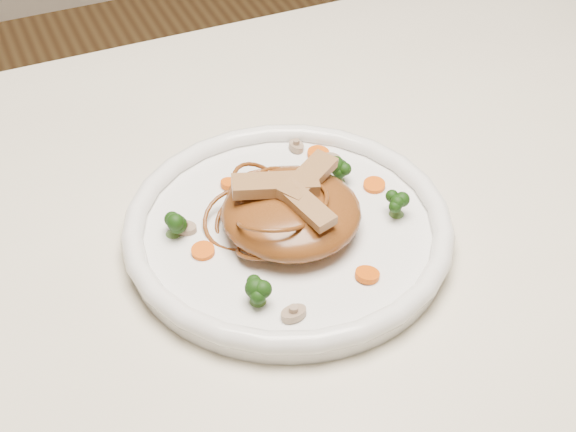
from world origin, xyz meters
name	(u,v)px	position (x,y,z in m)	size (l,w,h in m)	color
table	(319,301)	(0.00, 0.00, 0.65)	(1.20, 0.80, 0.75)	#EBE4C7
plate	(288,234)	(-0.04, 0.00, 0.76)	(0.30, 0.30, 0.02)	white
noodle_mound	(291,212)	(-0.03, 0.00, 0.79)	(0.13, 0.13, 0.04)	brown
chicken_a	(308,178)	(-0.01, 0.01, 0.81)	(0.07, 0.02, 0.01)	#AA7D50
chicken_b	(275,185)	(-0.04, 0.01, 0.81)	(0.08, 0.02, 0.01)	#AA7D50
chicken_c	(306,205)	(-0.03, -0.03, 0.81)	(0.06, 0.02, 0.01)	#AA7D50
broccoli_0	(338,169)	(0.04, 0.04, 0.78)	(0.02, 0.02, 0.03)	#19380B
broccoli_1	(172,223)	(-0.13, 0.03, 0.78)	(0.02, 0.02, 0.03)	#19380B
broccoli_2	(258,291)	(-0.09, -0.08, 0.78)	(0.02, 0.02, 0.03)	#19380B
broccoli_3	(398,201)	(0.06, -0.03, 0.78)	(0.03, 0.03, 0.03)	#19380B
carrot_0	(318,154)	(0.04, 0.08, 0.77)	(0.02, 0.02, 0.01)	#F05A08
carrot_1	(203,251)	(-0.12, 0.00, 0.77)	(0.02, 0.02, 0.01)	#F05A08
carrot_2	(374,185)	(0.06, 0.02, 0.77)	(0.02, 0.02, 0.01)	#F05A08
carrot_3	(230,184)	(-0.06, 0.07, 0.77)	(0.02, 0.02, 0.01)	#F05A08
carrot_4	(367,275)	(0.00, -0.09, 0.77)	(0.02, 0.02, 0.01)	#F05A08
mushroom_0	(294,314)	(-0.07, -0.10, 0.77)	(0.02, 0.02, 0.01)	tan
mushroom_1	(332,162)	(0.04, 0.07, 0.77)	(0.03, 0.03, 0.01)	tan
mushroom_2	(185,228)	(-0.12, 0.03, 0.77)	(0.02, 0.02, 0.01)	tan
mushroom_3	(296,146)	(0.02, 0.10, 0.77)	(0.02, 0.02, 0.01)	tan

